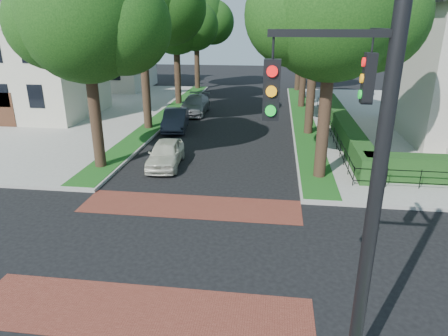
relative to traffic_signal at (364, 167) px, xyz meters
The scene contains 22 objects.
ground 8.09m from the traffic_signal, 137.91° to the left, with size 120.00×120.00×0.00m, color black.
sidewalk_nw 34.12m from the traffic_signal, 136.17° to the left, with size 30.00×30.00×0.15m, color gray.
crosswalk_far 10.20m from the traffic_signal, 122.69° to the left, with size 9.00×2.20×0.01m, color maroon.
crosswalk_near 6.89m from the traffic_signal, 166.05° to the left, with size 9.00×2.20×0.01m, color maroon.
grass_strip_ne 23.95m from the traffic_signal, 88.75° to the left, with size 1.60×29.80×0.02m, color #154413.
grass_strip_nw 26.06m from the traffic_signal, 113.63° to the left, with size 1.60×29.80×0.02m, color #154413.
tree_right_near 12.03m from the traffic_signal, 86.47° to the left, with size 7.75×6.67×10.66m.
tree_right_mid 19.95m from the traffic_signal, 87.89° to the left, with size 8.25×7.09×11.22m.
tree_right_far 28.73m from the traffic_signal, 88.57° to the left, with size 7.25×6.23×9.74m.
tree_right_back 37.74m from the traffic_signal, 88.91° to the left, with size 7.50×6.45×10.20m.
tree_left_near 15.74m from the traffic_signal, 131.45° to the left, with size 7.50×6.45×10.20m.
tree_left_mid 22.48m from the traffic_signal, 117.60° to the left, with size 8.00×6.88×11.48m.
tree_left_far 30.52m from the traffic_signal, 109.77° to the left, with size 7.00×6.02×9.86m.
tree_left_back 39.12m from the traffic_signal, 105.27° to the left, with size 7.75×6.66×10.44m.
hedge_main_road 20.01m from the traffic_signal, 81.75° to the left, with size 1.00×18.00×1.20m, color #1C3F15.
fence_main_road 19.95m from the traffic_signal, 84.08° to the left, with size 0.06×18.00×0.90m, color black, non-canonical shape.
house_left_near 30.29m from the traffic_signal, 132.28° to the left, with size 10.00×9.00×10.14m.
house_left_far 41.72m from the traffic_signal, 119.24° to the left, with size 10.00×9.00×10.14m.
traffic_signal is the anchor object (origin of this frame).
parked_car_front 14.79m from the traffic_signal, 120.33° to the left, with size 1.59×3.96×1.35m, color beige.
parked_car_middle 21.79m from the traffic_signal, 113.34° to the left, with size 1.52×4.35×1.43m, color #1E222D.
parked_car_rear 26.65m from the traffic_signal, 108.14° to the left, with size 2.03×5.00×1.45m, color slate.
Camera 1 is at (3.28, -11.32, 7.11)m, focal length 32.00 mm.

